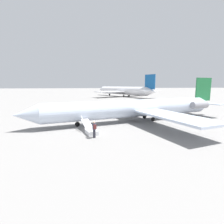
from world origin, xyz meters
name	(u,v)px	position (x,y,z in m)	size (l,w,h in m)	color
ground_plane	(134,121)	(0.00, 0.00, 0.00)	(600.00, 600.00, 0.00)	gray
airplane_main	(140,108)	(-0.94, -0.18, 1.99)	(32.20, 24.89, 6.68)	silver
airplane_far_right	(123,91)	(-14.32, -56.23, 2.88)	(29.67, 37.91, 9.63)	silver
boarding_stairs	(90,130)	(7.00, 5.23, 0.37)	(1.77, 4.13, 1.67)	silver
passenger	(94,128)	(6.77, 7.02, 1.00)	(0.39, 0.56, 1.74)	#23232D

